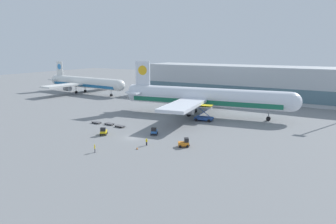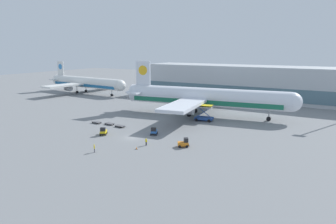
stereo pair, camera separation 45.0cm
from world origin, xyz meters
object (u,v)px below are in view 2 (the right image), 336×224
at_px(baggage_tug_far, 154,131).
at_px(ground_crew_far, 94,148).
at_px(airplane_main, 203,98).
at_px(scissor_lift_loader, 204,115).
at_px(airplane_distant, 85,83).
at_px(ground_crew_near, 146,141).
at_px(baggage_tug_foreground, 103,131).
at_px(baggage_tug_mid, 184,143).
at_px(baggage_dolly_second, 109,123).
at_px(baggage_dolly_third, 120,126).
at_px(baggage_dolly_lead, 97,122).
at_px(traffic_cone_near, 137,148).

relative_size(baggage_tug_far, ground_crew_far, 1.58).
xyz_separation_m(airplane_main, scissor_lift_loader, (3.71, -6.75, -3.97)).
bearing_deg(baggage_tug_far, airplane_distant, -150.16).
bearing_deg(ground_crew_near, scissor_lift_loader, -78.88).
bearing_deg(baggage_tug_foreground, airplane_distant, -163.95).
relative_size(baggage_tug_foreground, baggage_tug_mid, 1.00).
relative_size(baggage_dolly_second, ground_crew_near, 2.20).
xyz_separation_m(baggage_dolly_third, ground_crew_near, (15.90, -10.37, 0.61)).
height_order(scissor_lift_loader, baggage_dolly_lead, scissor_lift_loader).
xyz_separation_m(baggage_dolly_lead, baggage_dolly_second, (4.38, 0.51, 0.00)).
bearing_deg(baggage_dolly_third, baggage_dolly_second, 176.45).
relative_size(baggage_dolly_lead, baggage_dolly_third, 1.00).
bearing_deg(scissor_lift_loader, airplane_distant, 152.32).
distance_m(baggage_dolly_lead, baggage_dolly_third, 8.72).
distance_m(baggage_tug_mid, ground_crew_far, 19.27).
distance_m(ground_crew_near, ground_crew_far, 11.60).
bearing_deg(baggage_dolly_lead, baggage_tug_far, -0.06).
distance_m(baggage_tug_foreground, baggage_dolly_third, 8.62).
xyz_separation_m(baggage_tug_mid, ground_crew_far, (-14.24, -12.99, 0.17)).
bearing_deg(baggage_tug_mid, baggage_tug_foreground, 149.91).
relative_size(baggage_tug_mid, baggage_dolly_third, 0.75).
height_order(airplane_distant, baggage_dolly_third, airplane_distant).
xyz_separation_m(baggage_dolly_lead, baggage_dolly_third, (8.72, -0.18, 0.00)).
relative_size(airplane_main, baggage_dolly_lead, 15.39).
distance_m(baggage_tug_foreground, baggage_tug_far, 12.68).
height_order(scissor_lift_loader, ground_crew_far, scissor_lift_loader).
relative_size(baggage_tug_foreground, baggage_dolly_second, 0.75).
distance_m(airplane_distant, baggage_tug_mid, 96.50).
bearing_deg(baggage_tug_mid, baggage_dolly_lead, 133.61).
xyz_separation_m(baggage_dolly_third, ground_crew_far, (9.41, -19.99, 0.66)).
bearing_deg(ground_crew_far, baggage_dolly_third, 163.70).
height_order(airplane_distant, baggage_tug_mid, airplane_distant).
relative_size(baggage_tug_mid, baggage_dolly_lead, 0.75).
height_order(airplane_distant, baggage_tug_foreground, airplane_distant).
relative_size(scissor_lift_loader, baggage_dolly_second, 1.48).
xyz_separation_m(airplane_main, baggage_tug_mid, (10.85, -32.87, -4.96)).
relative_size(baggage_tug_foreground, traffic_cone_near, 4.43).
xyz_separation_m(airplane_main, baggage_tug_foreground, (-11.23, -34.33, -4.96)).
bearing_deg(airplane_main, traffic_cone_near, -94.14).
relative_size(baggage_dolly_lead, traffic_cone_near, 5.91).
relative_size(baggage_dolly_third, ground_crew_near, 2.20).
relative_size(airplane_main, baggage_dolly_second, 15.39).
distance_m(scissor_lift_loader, baggage_tug_foreground, 31.38).
xyz_separation_m(baggage_tug_foreground, baggage_tug_mid, (22.07, 1.46, 0.00)).
relative_size(airplane_distant, baggage_dolly_second, 13.27).
relative_size(airplane_distant, ground_crew_near, 29.22).
height_order(airplane_main, ground_crew_near, airplane_main).
height_order(baggage_tug_mid, ground_crew_near, baggage_tug_mid).
distance_m(airplane_main, baggage_dolly_third, 29.38).
height_order(baggage_dolly_second, traffic_cone_near, traffic_cone_near).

